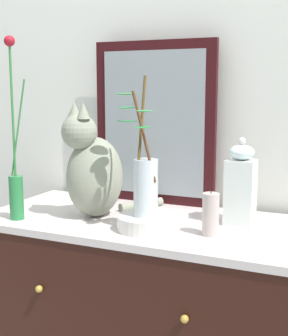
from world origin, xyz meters
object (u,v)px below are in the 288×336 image
object	(u,v)px
candle_pillar	(211,214)
vase_glass_clear	(145,181)
mirror_leaning	(154,123)
jar_lidded_porcelain	(241,186)
sideboard	(144,336)
cat_sitting	(93,170)
bowl_porcelain	(146,223)
vase_slim_green	(16,175)

from	to	relation	value
candle_pillar	vase_glass_clear	bearing A→B (deg)	-171.94
mirror_leaning	jar_lidded_porcelain	bearing A→B (deg)	-23.36
vase_glass_clear	candle_pillar	world-z (taller)	vase_glass_clear
sideboard	candle_pillar	size ratio (longest dim) A/B	7.80
cat_sitting	vase_glass_clear	bearing A→B (deg)	-17.24
mirror_leaning	sideboard	bearing A→B (deg)	-74.61
mirror_leaning	vase_glass_clear	bearing A→B (deg)	-71.27
bowl_porcelain	jar_lidded_porcelain	world-z (taller)	jar_lidded_porcelain
sideboard	bowl_porcelain	xyz separation A→B (m)	(0.06, -0.11, 0.46)
sideboard	bowl_porcelain	distance (m)	0.48
cat_sitting	vase_slim_green	world-z (taller)	vase_slim_green
vase_slim_green	bowl_porcelain	size ratio (longest dim) A/B	3.33
bowl_porcelain	candle_pillar	bearing A→B (deg)	7.60
sideboard	cat_sitting	world-z (taller)	cat_sitting
vase_glass_clear	sideboard	bearing A→B (deg)	115.48
sideboard	mirror_leaning	xyz separation A→B (m)	(-0.07, 0.25, 0.75)
sideboard	jar_lidded_porcelain	size ratio (longest dim) A/B	3.89
vase_slim_green	candle_pillar	world-z (taller)	vase_slim_green
vase_slim_green	jar_lidded_porcelain	world-z (taller)	vase_slim_green
mirror_leaning	bowl_porcelain	world-z (taller)	mirror_leaning
mirror_leaning	vase_slim_green	world-z (taller)	mirror_leaning
candle_pillar	vase_slim_green	bearing A→B (deg)	-171.83
vase_slim_green	vase_glass_clear	bearing A→B (deg)	8.22
vase_glass_clear	candle_pillar	xyz separation A→B (m)	(0.21, 0.03, -0.09)
cat_sitting	vase_glass_clear	size ratio (longest dim) A/B	0.91
mirror_leaning	vase_glass_clear	xyz separation A→B (m)	(0.12, -0.36, -0.16)
sideboard	jar_lidded_porcelain	xyz separation A→B (m)	(0.32, 0.08, 0.57)
cat_sitting	sideboard	bearing A→B (deg)	13.77
sideboard	vase_slim_green	world-z (taller)	vase_slim_green
candle_pillar	mirror_leaning	bearing A→B (deg)	134.94
mirror_leaning	jar_lidded_porcelain	xyz separation A→B (m)	(0.38, -0.17, -0.18)
vase_slim_green	bowl_porcelain	world-z (taller)	vase_slim_green
cat_sitting	bowl_porcelain	xyz separation A→B (m)	(0.23, -0.07, -0.15)
vase_slim_green	sideboard	bearing A→B (deg)	24.18
bowl_porcelain	candle_pillar	xyz separation A→B (m)	(0.21, 0.03, 0.04)
vase_slim_green	jar_lidded_porcelain	distance (m)	0.76
cat_sitting	candle_pillar	world-z (taller)	cat_sitting
cat_sitting	candle_pillar	distance (m)	0.45
sideboard	bowl_porcelain	bearing A→B (deg)	-63.27
vase_glass_clear	jar_lidded_porcelain	bearing A→B (deg)	36.80
sideboard	bowl_porcelain	size ratio (longest dim) A/B	6.07
mirror_leaning	candle_pillar	size ratio (longest dim) A/B	4.34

